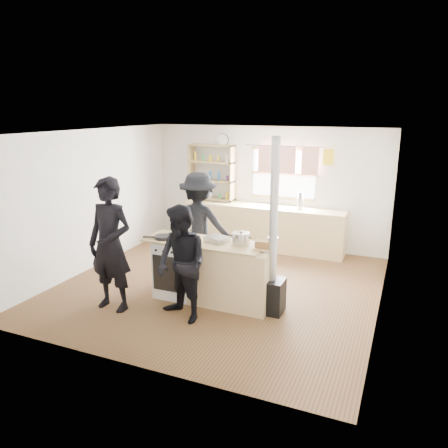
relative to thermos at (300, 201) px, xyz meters
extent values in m
cube|color=brown|center=(-0.78, -2.22, -1.07)|extent=(5.00, 5.00, 0.01)
cube|color=#D3B97F|center=(-0.78, 0.00, -0.61)|extent=(3.40, 0.55, 0.90)
cube|color=tan|center=(-1.98, 0.12, -0.13)|extent=(1.00, 0.28, 0.03)
cube|color=tan|center=(-1.98, 0.12, 0.27)|extent=(1.00, 0.28, 0.03)
cube|color=tan|center=(-1.98, 0.12, 0.67)|extent=(1.00, 0.28, 0.03)
cube|color=tan|center=(-1.98, 0.12, 1.02)|extent=(1.00, 0.28, 0.03)
cube|color=tan|center=(-2.46, 0.12, 0.44)|extent=(0.04, 0.28, 1.20)
cube|color=tan|center=(-1.50, 0.12, 0.44)|extent=(0.04, 0.28, 1.20)
cylinder|color=silver|center=(0.00, 0.00, 0.00)|extent=(0.10, 0.10, 0.32)
cube|color=white|center=(-1.23, -2.77, -0.61)|extent=(0.60, 0.60, 0.90)
cube|color=#D6B781|center=(-0.33, -2.77, -0.61)|extent=(1.20, 0.60, 0.90)
cube|color=tan|center=(-0.78, -2.77, -0.15)|extent=(1.84, 0.64, 0.03)
cylinder|color=black|center=(-1.41, -2.90, -0.11)|extent=(0.33, 0.33, 0.05)
cylinder|color=#336121|center=(-1.41, -2.90, -0.09)|extent=(0.23, 0.23, 0.02)
cube|color=silver|center=(-0.59, -2.71, -0.09)|extent=(0.36, 0.33, 0.08)
cube|color=brown|center=(-0.59, -2.71, -0.07)|extent=(0.31, 0.28, 0.02)
cylinder|color=#BABABC|center=(-1.18, -2.66, -0.05)|extent=(0.24, 0.24, 0.16)
cylinder|color=#BABABC|center=(-1.18, -2.66, 0.04)|extent=(0.24, 0.24, 0.01)
sphere|color=black|center=(-1.18, -2.66, 0.05)|extent=(0.03, 0.03, 0.03)
cylinder|color=#B7B7B9|center=(-0.22, -2.69, -0.05)|extent=(0.25, 0.25, 0.16)
cylinder|color=#B7B7B9|center=(-0.22, -2.69, 0.04)|extent=(0.26, 0.26, 0.01)
sphere|color=black|center=(-0.22, -2.69, 0.05)|extent=(0.03, 0.03, 0.03)
cube|color=tan|center=(0.15, -2.78, -0.12)|extent=(0.30, 0.23, 0.02)
cube|color=olive|center=(0.15, -2.78, -0.06)|extent=(0.23, 0.13, 0.10)
cube|color=black|center=(0.29, -2.79, -0.81)|extent=(0.35, 0.35, 0.50)
cylinder|color=#ADADB2|center=(0.29, -2.79, 0.44)|extent=(0.12, 0.12, 2.00)
imported|color=black|center=(-1.87, -3.57, -0.09)|extent=(0.72, 0.49, 1.94)
imported|color=black|center=(-0.77, -3.48, -0.25)|extent=(0.97, 0.88, 1.62)
imported|color=black|center=(-1.32, -1.87, -0.16)|extent=(1.26, 0.84, 1.81)
camera|label=1|loc=(1.94, -8.37, 1.80)|focal=35.00mm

